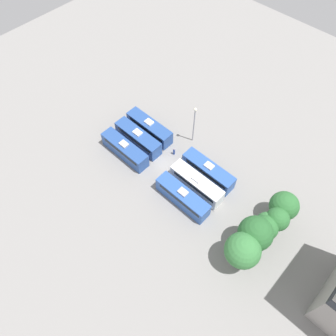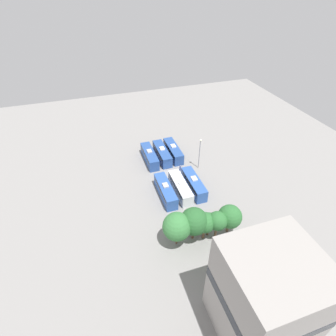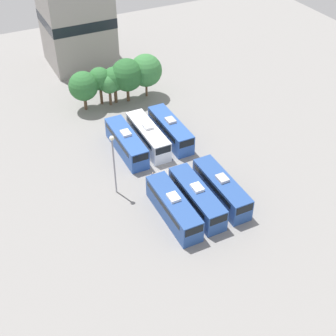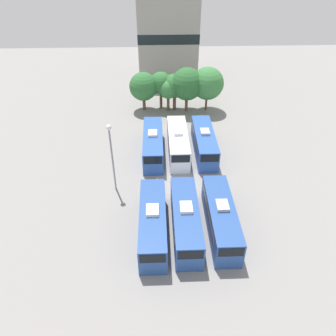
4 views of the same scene
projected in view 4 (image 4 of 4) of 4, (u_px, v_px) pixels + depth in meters
The scene contains 16 objects.
ground_plane at pixel (181, 186), 39.58m from camera, with size 115.90×115.90×0.00m, color gray.
bus_0 at pixel (153, 221), 32.47m from camera, with size 2.62×10.17×3.38m.
bus_1 at pixel (186, 219), 32.78m from camera, with size 2.62×10.17×3.38m.
bus_2 at pixel (221, 216), 33.02m from camera, with size 2.62×10.17×3.38m.
bus_3 at pixel (153, 143), 44.33m from camera, with size 2.62×10.17×3.38m.
bus_4 at pixel (178, 142), 44.60m from camera, with size 2.62×10.17×3.38m.
bus_5 at pixel (204, 141), 44.69m from camera, with size 2.62×10.17×3.38m.
worker_person at pixel (157, 184), 38.62m from camera, with size 0.36×0.36×1.61m.
light_pole at pixel (111, 148), 35.75m from camera, with size 0.60×0.60×8.65m.
tree_0 at pixel (143, 87), 53.81m from camera, with size 4.64×4.64×6.50m.
tree_1 at pixel (161, 83), 54.11m from camera, with size 3.67×3.67×6.37m.
tree_2 at pixel (168, 89), 53.75m from camera, with size 3.23×3.23×5.50m.
tree_3 at pixel (175, 86), 53.88m from camera, with size 3.93×3.93×6.21m.
tree_4 at pixel (187, 84), 53.23m from camera, with size 5.27×5.27×7.37m.
tree_5 at pixel (208, 83), 53.46m from camera, with size 5.31×5.31×7.37m.
depot_building at pixel (168, 36), 65.09m from camera, with size 11.50×11.09×15.66m.
Camera 4 is at (-2.76, -30.58, 25.13)m, focal length 35.00 mm.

